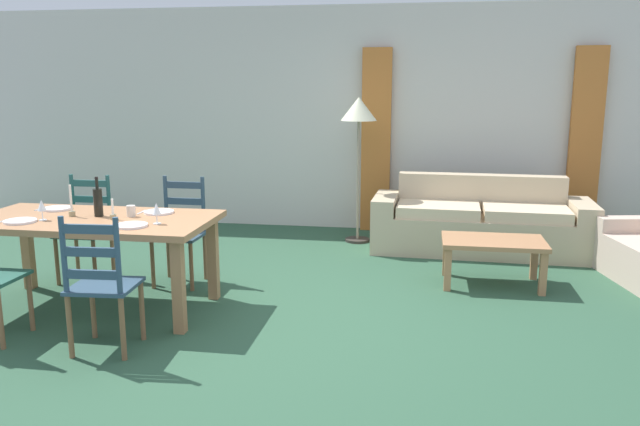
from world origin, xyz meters
name	(u,v)px	position (x,y,z in m)	size (l,w,h in m)	color
ground_plane	(267,320)	(0.00, 0.00, -0.01)	(9.60, 9.60, 0.02)	#2B5039
wall_far	(330,119)	(0.00, 3.30, 1.35)	(9.60, 0.16, 2.70)	beige
curtain_panel_left	(376,141)	(0.58, 3.16, 1.10)	(0.35, 0.08, 2.20)	#BE6D2F
curtain_panel_right	(585,144)	(2.98, 3.16, 1.10)	(0.35, 0.08, 2.20)	#BE6D2F
dining_table	(93,228)	(-1.40, 0.00, 0.66)	(1.90, 0.96, 0.75)	#AC764D
dining_chair_near_right	(101,284)	(-0.93, -0.77, 0.48)	(0.45, 0.43, 0.96)	#2D465C
dining_chair_far_left	(86,229)	(-1.88, 0.72, 0.48)	(0.42, 0.40, 0.96)	#225450
dining_chair_far_right	(181,231)	(-0.99, 0.77, 0.48)	(0.43, 0.41, 0.96)	#2C4354
dinner_plate_near_left	(20,221)	(-1.85, -0.25, 0.76)	(0.24, 0.24, 0.02)	white
fork_near_left	(2,221)	(-2.00, -0.25, 0.75)	(0.02, 0.17, 0.01)	silver
dinner_plate_near_right	(131,225)	(-0.95, -0.25, 0.76)	(0.24, 0.24, 0.02)	white
fork_near_right	(112,225)	(-1.10, -0.25, 0.75)	(0.02, 0.17, 0.01)	silver
dinner_plate_far_left	(57,209)	(-1.85, 0.25, 0.76)	(0.24, 0.24, 0.02)	white
fork_far_left	(41,209)	(-2.00, 0.25, 0.75)	(0.02, 0.17, 0.01)	silver
dinner_plate_far_right	(159,212)	(-0.95, 0.25, 0.76)	(0.24, 0.24, 0.02)	white
fork_far_right	(142,212)	(-1.10, 0.25, 0.75)	(0.02, 0.17, 0.01)	silver
wine_bottle	(98,202)	(-1.37, 0.06, 0.87)	(0.07, 0.07, 0.32)	black
wine_glass_near_left	(42,206)	(-1.72, -0.15, 0.86)	(0.06, 0.06, 0.16)	white
wine_glass_near_right	(156,210)	(-0.80, -0.13, 0.86)	(0.06, 0.06, 0.16)	white
coffee_cup_primary	(131,211)	(-1.11, 0.09, 0.80)	(0.07, 0.07, 0.09)	beige
candle_tall	(72,207)	(-1.58, 0.02, 0.82)	(0.05, 0.05, 0.25)	#998C66
candle_short	(113,214)	(-1.20, -0.04, 0.79)	(0.05, 0.05, 0.16)	#998C66
couch	(480,224)	(1.79, 2.36, 0.29)	(2.31, 0.89, 0.80)	tan
coffee_table	(493,247)	(1.80, 1.15, 0.36)	(0.90, 0.56, 0.42)	#AC764D
standing_lamp	(359,118)	(0.43, 2.55, 1.41)	(0.40, 0.40, 1.64)	#332D28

